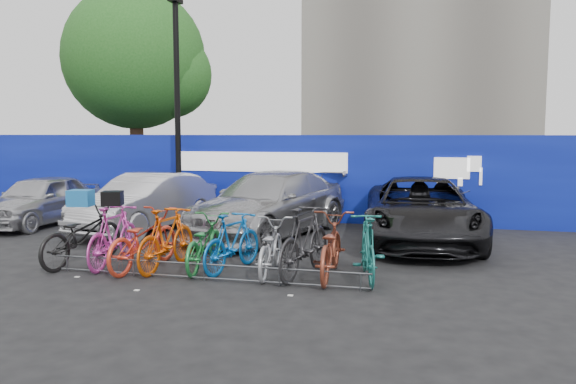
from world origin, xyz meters
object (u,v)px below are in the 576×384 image
(bike_7, at_px, (305,241))
(bike_4, at_px, (204,243))
(car_0, at_px, (40,200))
(bike_9, at_px, (368,248))
(bike_6, at_px, (270,247))
(bike_3, at_px, (167,239))
(car_3, at_px, (421,210))
(car_2, at_px, (269,204))
(bike_0, at_px, (82,235))
(bike_2, at_px, (143,240))
(lamppost, at_px, (177,103))
(bike_1, at_px, (114,236))
(bike_5, at_px, (233,242))
(bike_rack, at_px, (204,271))
(bike_8, at_px, (330,247))
(car_1, at_px, (147,202))
(tree, at_px, (141,62))

(bike_7, bearing_deg, bike_4, 9.62)
(car_0, relative_size, bike_9, 2.14)
(bike_6, bearing_deg, bike_7, 175.33)
(bike_4, bearing_deg, bike_3, 12.92)
(car_3, xyz_separation_m, bike_6, (-2.51, -3.55, -0.25))
(car_2, bearing_deg, bike_0, -107.18)
(bike_0, xyz_separation_m, bike_2, (1.30, -0.06, -0.01))
(lamppost, distance_m, car_0, 4.49)
(bike_0, bearing_deg, car_3, -140.46)
(bike_2, bearing_deg, bike_3, -168.59)
(bike_1, bearing_deg, bike_5, -178.60)
(bike_rack, relative_size, bike_8, 2.74)
(bike_2, bearing_deg, bike_9, -170.78)
(bike_rack, distance_m, bike_9, 2.76)
(bike_5, bearing_deg, car_0, -13.80)
(lamppost, relative_size, car_1, 1.40)
(bike_8, bearing_deg, bike_5, -3.24)
(bike_9, bearing_deg, car_1, -42.59)
(lamppost, bearing_deg, bike_9, -42.38)
(car_2, height_order, bike_6, car_2)
(car_0, distance_m, bike_9, 9.83)
(car_1, distance_m, bike_8, 6.32)
(car_0, relative_size, bike_7, 1.94)
(car_3, height_order, bike_1, car_3)
(car_1, bearing_deg, bike_9, -21.21)
(tree, xyz_separation_m, bike_5, (7.02, -9.92, -4.54))
(bike_6, relative_size, bike_7, 0.89)
(tree, xyz_separation_m, bike_8, (8.77, -9.95, -4.53))
(car_1, xyz_separation_m, bike_8, (5.25, -3.52, -0.18))
(bike_rack, relative_size, bike_3, 2.98)
(tree, bearing_deg, bike_rack, -57.55)
(bike_rack, bearing_deg, tree, 122.45)
(bike_1, bearing_deg, bike_2, 172.71)
(tree, relative_size, bike_9, 4.23)
(bike_rack, bearing_deg, bike_8, 19.45)
(lamppost, xyz_separation_m, car_1, (-0.06, -1.78, -2.55))
(car_1, bearing_deg, bike_0, -71.05)
(car_1, height_order, bike_6, car_1)
(bike_6, bearing_deg, bike_8, 176.72)
(car_1, distance_m, bike_3, 4.34)
(bike_rack, relative_size, bike_0, 2.68)
(bike_3, distance_m, bike_9, 3.58)
(car_0, bearing_deg, bike_5, -26.85)
(bike_rack, distance_m, car_0, 7.81)
(bike_3, bearing_deg, car_3, -134.58)
(car_1, bearing_deg, bike_3, -47.81)
(car_1, relative_size, bike_1, 2.31)
(car_0, bearing_deg, bike_2, -35.54)
(bike_1, xyz_separation_m, bike_6, (2.95, 0.12, -0.09))
(bike_rack, height_order, bike_3, bike_3)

